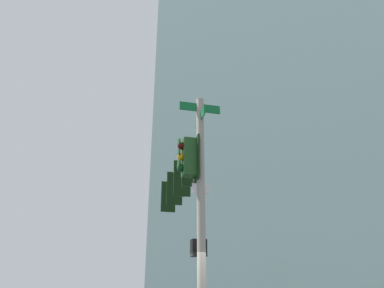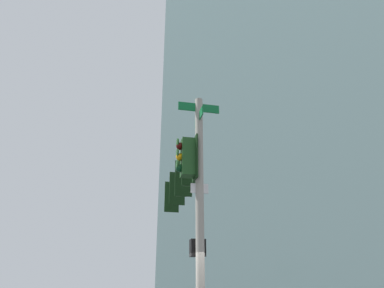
# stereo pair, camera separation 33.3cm
# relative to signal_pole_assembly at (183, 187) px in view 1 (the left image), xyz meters

# --- Properties ---
(signal_pole_assembly) EXTENTS (3.29, 5.19, 6.55)m
(signal_pole_assembly) POSITION_rel_signal_pole_assembly_xyz_m (0.00, 0.00, 0.00)
(signal_pole_assembly) COLOR #9E998C
(signal_pole_assembly) RESTS_ON ground_plane
(building_brick_nearside) EXTENTS (24.29, 16.17, 53.82)m
(building_brick_nearside) POSITION_rel_signal_pole_assembly_xyz_m (-11.97, -37.96, 22.36)
(building_brick_nearside) COLOR brown
(building_brick_nearside) RESTS_ON ground_plane
(building_brick_midblock) EXTENTS (23.49, 14.47, 30.52)m
(building_brick_midblock) POSITION_rel_signal_pole_assembly_xyz_m (-2.46, -41.75, 10.71)
(building_brick_midblock) COLOR brown
(building_brick_midblock) RESTS_ON ground_plane
(building_glass_tower) EXTENTS (30.56, 23.87, 65.96)m
(building_glass_tower) POSITION_rel_signal_pole_assembly_xyz_m (-2.66, -39.04, 28.43)
(building_glass_tower) COLOR #9EC6C1
(building_glass_tower) RESTS_ON ground_plane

